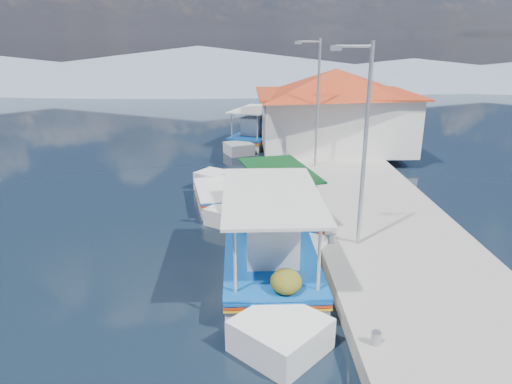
{
  "coord_description": "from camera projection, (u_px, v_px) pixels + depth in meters",
  "views": [
    {
      "loc": [
        1.07,
        -11.18,
        6.65
      ],
      "look_at": [
        1.51,
        4.67,
        1.3
      ],
      "focal_mm": 32.83,
      "sensor_mm": 36.0,
      "label": 1
    }
  ],
  "objects": [
    {
      "name": "ground",
      "position": [
        205.0,
        293.0,
        12.69
      ],
      "size": [
        160.0,
        160.0,
        0.0
      ],
      "primitive_type": "plane",
      "color": "black",
      "rests_on": "ground"
    },
    {
      "name": "lamp_post_far",
      "position": [
        316.0,
        97.0,
        21.99
      ],
      "size": [
        1.21,
        0.14,
        6.0
      ],
      "color": "#A5A8AD",
      "rests_on": "quay"
    },
    {
      "name": "caique_green_canopy",
      "position": [
        278.0,
        220.0,
        16.69
      ],
      "size": [
        2.99,
        6.59,
        2.53
      ],
      "rotation": [
        0.0,
        0.0,
        -0.23
      ],
      "color": "silver",
      "rests_on": "ground"
    },
    {
      "name": "caique_blue_hull",
      "position": [
        219.0,
        197.0,
        19.25
      ],
      "size": [
        2.41,
        5.81,
        1.05
      ],
      "rotation": [
        0.0,
        0.0,
        -0.18
      ],
      "color": "silver",
      "rests_on": "ground"
    },
    {
      "name": "main_caique",
      "position": [
        270.0,
        261.0,
        13.27
      ],
      "size": [
        2.69,
        8.82,
        2.9
      ],
      "rotation": [
        0.0,
        0.0,
        -0.01
      ],
      "color": "silver",
      "rests_on": "ground"
    },
    {
      "name": "bollards",
      "position": [
        317.0,
        203.0,
        17.55
      ],
      "size": [
        0.2,
        17.2,
        0.3
      ],
      "color": "#A5A8AD",
      "rests_on": "quay"
    },
    {
      "name": "mountain_ridge",
      "position": [
        282.0,
        69.0,
        65.25
      ],
      "size": [
        171.4,
        96.0,
        5.5
      ],
      "color": "slate",
      "rests_on": "ground"
    },
    {
      "name": "harbor_building",
      "position": [
        335.0,
        107.0,
        26.17
      ],
      "size": [
        10.49,
        10.49,
        4.4
      ],
      "color": "silver",
      "rests_on": "quay"
    },
    {
      "name": "quay",
      "position": [
        366.0,
        205.0,
        18.44
      ],
      "size": [
        5.0,
        44.0,
        0.5
      ],
      "primitive_type": "cube",
      "color": "gray",
      "rests_on": "ground"
    },
    {
      "name": "caique_far",
      "position": [
        254.0,
        137.0,
        29.57
      ],
      "size": [
        3.9,
        6.69,
        2.54
      ],
      "rotation": [
        0.0,
        0.0,
        0.39
      ],
      "color": "silver",
      "rests_on": "ground"
    },
    {
      "name": "lamp_post_near",
      "position": [
        362.0,
        137.0,
        13.47
      ],
      "size": [
        1.21,
        0.14,
        6.0
      ],
      "color": "#A5A8AD",
      "rests_on": "quay"
    }
  ]
}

